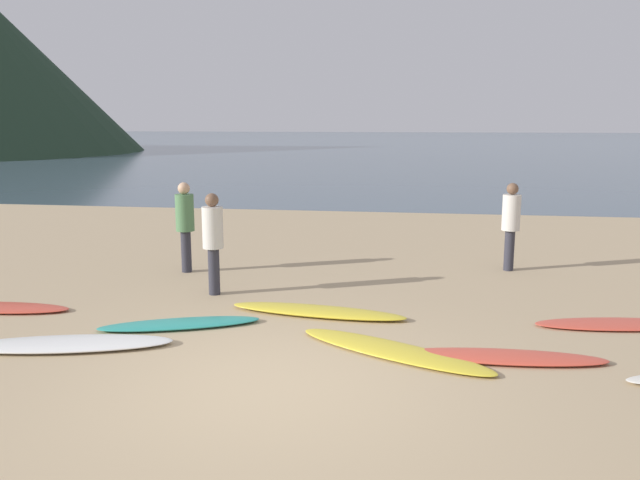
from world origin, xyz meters
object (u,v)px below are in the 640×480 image
at_px(surfboard_6, 503,357).
at_px(person_0, 213,235).
at_px(surfboard_3, 180,324).
at_px(surfboard_4, 317,311).
at_px(surfboard_5, 393,350).
at_px(person_2, 511,219).
at_px(surfboard_7, 618,324).
at_px(surfboard_2, 67,344).
at_px(person_1, 185,220).

relative_size(surfboard_6, person_0, 1.46).
distance_m(surfboard_3, surfboard_4, 1.84).
distance_m(surfboard_5, surfboard_6, 1.22).
bearing_deg(person_2, surfboard_5, -76.86).
relative_size(surfboard_5, person_0, 1.61).
xyz_separation_m(surfboard_3, person_0, (-0.04, 1.57, 0.87)).
bearing_deg(person_2, surfboard_7, -36.18).
distance_m(surfboard_2, surfboard_3, 1.39).
xyz_separation_m(surfboard_7, person_2, (-0.98, 3.01, 0.87)).
distance_m(surfboard_6, person_1, 6.09).
bearing_deg(person_2, person_1, -134.42).
xyz_separation_m(surfboard_3, surfboard_5, (2.74, -0.55, -0.01)).
bearing_deg(surfboard_6, surfboard_5, 177.08).
height_order(surfboard_4, surfboard_5, surfboard_4).
relative_size(surfboard_2, surfboard_7, 1.15).
relative_size(surfboard_5, surfboard_7, 1.17).
bearing_deg(surfboard_4, person_1, 148.30).
distance_m(surfboard_2, surfboard_4, 3.19).
relative_size(surfboard_7, person_1, 1.36).
bearing_deg(surfboard_7, surfboard_6, -146.32).
xyz_separation_m(surfboard_3, person_2, (4.59, 3.85, 0.87)).
distance_m(surfboard_3, person_2, 6.05).
distance_m(surfboard_4, person_0, 2.06).
xyz_separation_m(surfboard_2, person_2, (5.61, 4.78, 0.86)).
distance_m(surfboard_7, person_2, 3.28).
distance_m(surfboard_4, surfboard_7, 3.90).
bearing_deg(person_0, surfboard_5, -105.14).
relative_size(surfboard_4, surfboard_5, 0.99).
height_order(surfboard_2, surfboard_3, surfboard_2).
xyz_separation_m(surfboard_6, person_1, (-4.92, 3.48, 0.88)).
distance_m(surfboard_4, person_1, 3.49).
relative_size(surfboard_3, surfboard_5, 0.83).
bearing_deg(surfboard_5, surfboard_2, -146.59).
xyz_separation_m(surfboard_6, surfboard_7, (1.60, 1.42, -0.01)).
height_order(surfboard_4, surfboard_6, surfboard_4).
relative_size(surfboard_3, surfboard_4, 0.84).
distance_m(surfboard_7, person_0, 5.71).
distance_m(surfboard_5, person_2, 4.85).
relative_size(surfboard_5, surfboard_6, 1.10).
distance_m(surfboard_2, surfboard_7, 6.82).
relative_size(surfboard_2, person_2, 1.59).
relative_size(surfboard_3, person_0, 1.33).
distance_m(surfboard_4, surfboard_5, 1.71).
height_order(surfboard_4, person_1, person_1).
bearing_deg(surfboard_2, person_2, 26.92).
bearing_deg(person_1, surfboard_2, -42.22).
bearing_deg(surfboard_5, person_2, 94.95).
bearing_deg(surfboard_5, surfboard_6, 26.43).
xyz_separation_m(surfboard_7, person_1, (-6.52, 2.06, 0.89)).
bearing_deg(person_1, person_2, 58.54).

